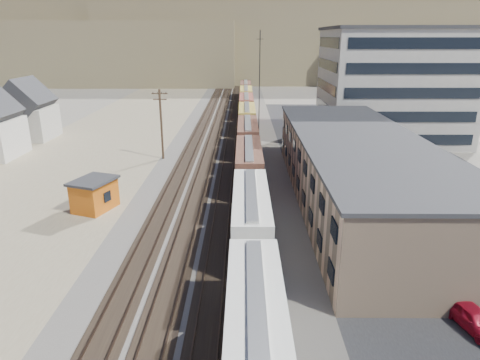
{
  "coord_description": "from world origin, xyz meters",
  "views": [
    {
      "loc": [
        3.14,
        -17.83,
        16.86
      ],
      "look_at": [
        2.81,
        23.48,
        3.0
      ],
      "focal_mm": 32.0,
      "sensor_mm": 36.0,
      "label": 1
    }
  ],
  "objects_px": {
    "utility_pole_north": "(161,123)",
    "parked_car_red": "(474,319)",
    "parked_car_blue": "(372,140)",
    "freight_train": "(247,125)",
    "maintenance_shed": "(94,194)"
  },
  "relations": [
    {
      "from": "utility_pole_north",
      "to": "parked_car_red",
      "type": "bearing_deg",
      "value": -55.97
    },
    {
      "from": "parked_car_blue",
      "to": "freight_train",
      "type": "bearing_deg",
      "value": 133.57
    },
    {
      "from": "maintenance_shed",
      "to": "freight_train",
      "type": "bearing_deg",
      "value": 62.68
    },
    {
      "from": "maintenance_shed",
      "to": "parked_car_blue",
      "type": "bearing_deg",
      "value": 37.82
    },
    {
      "from": "parked_car_red",
      "to": "parked_car_blue",
      "type": "height_order",
      "value": "parked_car_blue"
    },
    {
      "from": "maintenance_shed",
      "to": "parked_car_blue",
      "type": "relative_size",
      "value": 0.89
    },
    {
      "from": "freight_train",
      "to": "parked_car_blue",
      "type": "height_order",
      "value": "freight_train"
    },
    {
      "from": "freight_train",
      "to": "utility_pole_north",
      "type": "distance_m",
      "value": 16.93
    },
    {
      "from": "freight_train",
      "to": "parked_car_red",
      "type": "xyz_separation_m",
      "value": [
        13.32,
        -49.29,
        -2.1
      ]
    },
    {
      "from": "freight_train",
      "to": "parked_car_blue",
      "type": "bearing_deg",
      "value": -6.51
    },
    {
      "from": "utility_pole_north",
      "to": "parked_car_red",
      "type": "relative_size",
      "value": 2.46
    },
    {
      "from": "utility_pole_north",
      "to": "parked_car_red",
      "type": "xyz_separation_m",
      "value": [
        25.62,
        -37.94,
        -4.61
      ]
    },
    {
      "from": "maintenance_shed",
      "to": "parked_car_red",
      "type": "distance_m",
      "value": 34.63
    },
    {
      "from": "freight_train",
      "to": "utility_pole_north",
      "type": "xyz_separation_m",
      "value": [
        -12.3,
        -11.35,
        2.5
      ]
    },
    {
      "from": "maintenance_shed",
      "to": "parked_car_red",
      "type": "xyz_separation_m",
      "value": [
        29.12,
        -18.71,
        -0.98
      ]
    }
  ]
}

